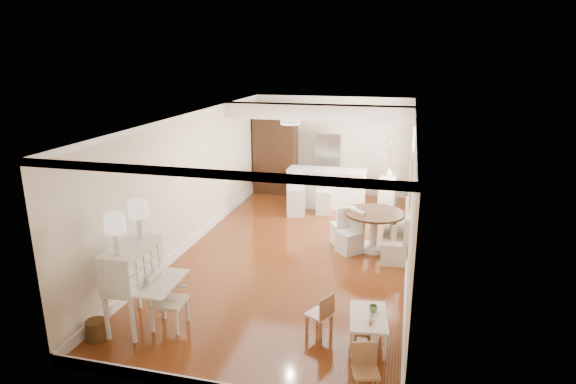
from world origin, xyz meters
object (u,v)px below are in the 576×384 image
at_px(dining_table, 374,231).
at_px(slip_chair_far, 343,224).
at_px(bar_stool_left, 296,193).
at_px(fridge, 340,166).
at_px(secretary_bureau, 134,286).
at_px(wicker_basket, 96,330).
at_px(kids_chair_b, 319,313).
at_px(kids_chair_c, 366,371).
at_px(pantry_cabinet, 275,154).
at_px(gustavian_armchair, 169,301).
at_px(kids_table, 368,329).
at_px(breakfast_counter, 326,188).
at_px(sideboard, 388,192).
at_px(kids_chair_a, 362,331).
at_px(bar_stool_right, 324,195).
at_px(slip_chair_near, 350,232).

height_order(dining_table, slip_chair_far, slip_chair_far).
distance_m(bar_stool_left, fridge, 2.09).
xyz_separation_m(secretary_bureau, wicker_basket, (-0.35, -0.49, -0.50)).
xyz_separation_m(kids_chair_b, kids_chair_c, (0.78, -1.14, -0.01)).
bearing_deg(pantry_cabinet, fridge, -0.90).
bearing_deg(bar_stool_left, kids_chair_c, -84.55).
distance_m(gustavian_armchair, kids_table, 2.94).
bearing_deg(pantry_cabinet, breakfast_counter, -32.43).
distance_m(slip_chair_far, bar_stool_left, 2.16).
relative_size(kids_chair_b, kids_chair_c, 1.04).
bearing_deg(kids_table, secretary_bureau, -174.02).
xyz_separation_m(secretary_bureau, bar_stool_left, (1.16, 5.57, -0.07)).
bearing_deg(sideboard, secretary_bureau, -112.94).
bearing_deg(fridge, sideboard, -26.97).
xyz_separation_m(kids_chair_a, kids_chair_b, (-0.65, 0.18, 0.08)).
xyz_separation_m(slip_chair_far, sideboard, (0.80, 2.81, -0.01)).
bearing_deg(kids_chair_b, slip_chair_far, -150.68).
distance_m(kids_table, bar_stool_right, 5.74).
xyz_separation_m(kids_chair_b, slip_chair_far, (-0.15, 3.53, 0.11)).
bearing_deg(breakfast_counter, wicker_basket, -107.30).
xyz_separation_m(slip_chair_far, fridge, (-0.58, 3.51, 0.46)).
xyz_separation_m(slip_chair_near, bar_stool_right, (-0.94, 2.34, 0.04)).
distance_m(secretary_bureau, slip_chair_near, 4.49).
xyz_separation_m(fridge, sideboard, (1.39, -0.70, -0.46)).
bearing_deg(wicker_basket, kids_chair_c, -3.46).
bearing_deg(kids_table, kids_chair_a, -117.51).
bearing_deg(wicker_basket, breakfast_counter, 72.70).
bearing_deg(kids_chair_a, fridge, -169.30).
bearing_deg(wicker_basket, kids_chair_a, 11.08).
bearing_deg(kids_table, slip_chair_near, 101.81).
xyz_separation_m(secretary_bureau, dining_table, (3.24, 3.75, -0.23)).
bearing_deg(kids_table, kids_chair_c, -86.50).
relative_size(bar_stool_right, sideboard, 1.07).
bearing_deg(kids_table, fridge, 101.44).
distance_m(secretary_bureau, breakfast_counter, 6.66).
height_order(dining_table, bar_stool_right, bar_stool_right).
distance_m(slip_chair_near, breakfast_counter, 3.05).
bearing_deg(kids_chair_c, breakfast_counter, 88.40).
bearing_deg(wicker_basket, fridge, 73.54).
distance_m(kids_table, slip_chair_far, 3.69).
relative_size(slip_chair_near, fridge, 0.50).
bearing_deg(breakfast_counter, bar_stool_left, -127.27).
distance_m(kids_table, dining_table, 3.40).
relative_size(kids_chair_b, bar_stool_right, 0.68).
xyz_separation_m(slip_chair_far, bar_stool_left, (-1.42, 1.62, 0.13)).
bearing_deg(kids_chair_a, wicker_basket, -78.97).
relative_size(pantry_cabinet, sideboard, 2.52).
bearing_deg(kids_chair_c, bar_stool_left, 95.38).
bearing_deg(fridge, bar_stool_right, -96.06).
height_order(kids_table, kids_chair_b, kids_chair_b).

